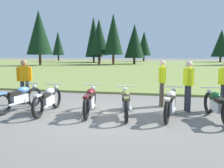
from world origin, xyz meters
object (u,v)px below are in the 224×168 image
motorcycle_olive (126,102)px  motorcycle_british_green (217,105)px  rider_checking_bike (25,79)px  motorcycle_sky_blue (20,98)px  motorcycle_maroon (90,100)px  motorcycle_silver (48,99)px  motorcycle_cream (170,103)px  rider_with_back_turned (162,80)px  rider_near_row_end (188,83)px

motorcycle_olive → motorcycle_british_green: same height
motorcycle_british_green → rider_checking_bike: 6.72m
motorcycle_sky_blue → motorcycle_maroon: same height
motorcycle_silver → motorcycle_cream: bearing=3.1°
motorcycle_sky_blue → motorcycle_silver: bearing=-4.6°
motorcycle_silver → rider_with_back_turned: (3.59, 1.71, 0.51)m
motorcycle_maroon → motorcycle_cream: (2.48, 0.08, 0.00)m
motorcycle_cream → rider_with_back_turned: (-0.27, 1.50, 0.51)m
motorcycle_maroon → motorcycle_british_green: (3.80, 0.13, 0.00)m
motorcycle_olive → rider_near_row_end: (1.91, 1.05, 0.51)m
motorcycle_british_green → rider_with_back_turned: size_ratio=1.25×
motorcycle_silver → rider_with_back_turned: rider_with_back_turned is taller
motorcycle_sky_blue → rider_near_row_end: (5.51, 1.04, 0.51)m
rider_checking_bike → motorcycle_sky_blue: bearing=-67.9°
motorcycle_sky_blue → motorcycle_cream: 4.93m
motorcycle_olive → rider_with_back_turned: (1.06, 1.63, 0.51)m
motorcycle_british_green → rider_near_row_end: 1.25m
motorcycle_british_green → motorcycle_sky_blue: bearing=-178.4°
motorcycle_sky_blue → rider_with_back_turned: size_ratio=1.24×
rider_near_row_end → rider_with_back_turned: same height
motorcycle_cream → motorcycle_british_green: same height
motorcycle_cream → motorcycle_british_green: (1.32, 0.06, 0.00)m
rider_checking_bike → motorcycle_cream: bearing=-9.2°
rider_with_back_turned → motorcycle_sky_blue: bearing=-160.8°
motorcycle_sky_blue → motorcycle_cream: same height
motorcycle_sky_blue → rider_with_back_turned: rider_with_back_turned is taller
rider_near_row_end → motorcycle_cream: bearing=-122.1°
motorcycle_silver → rider_near_row_end: rider_near_row_end is taller
motorcycle_maroon → rider_checking_bike: bearing=161.7°
motorcycle_sky_blue → motorcycle_maroon: 2.45m
motorcycle_cream → rider_checking_bike: (-5.33, 0.86, 0.51)m
motorcycle_sky_blue → motorcycle_silver: same height
motorcycle_british_green → rider_with_back_turned: 2.21m
rider_checking_bike → rider_with_back_turned: same height
rider_near_row_end → rider_with_back_turned: (-0.85, 0.58, 0.00)m
motorcycle_cream → rider_with_back_turned: bearing=100.2°
rider_checking_bike → rider_with_back_turned: (5.06, 0.64, 0.00)m
motorcycle_british_green → rider_near_row_end: bearing=130.7°
motorcycle_silver → rider_checking_bike: size_ratio=1.26×
motorcycle_cream → rider_with_back_turned: rider_with_back_turned is taller
motorcycle_olive → motorcycle_british_green: (2.65, 0.19, 0.00)m
motorcycle_silver → motorcycle_maroon: same height
motorcycle_olive → rider_near_row_end: rider_near_row_end is taller
rider_checking_bike → rider_near_row_end: size_ratio=1.00×
motorcycle_sky_blue → rider_checking_bike: rider_checking_bike is taller
rider_with_back_turned → motorcycle_british_green: bearing=-42.2°
motorcycle_olive → rider_with_back_turned: 2.01m
motorcycle_silver → rider_near_row_end: 4.60m
motorcycle_sky_blue → motorcycle_british_green: bearing=1.6°
motorcycle_sky_blue → motorcycle_maroon: size_ratio=0.99×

